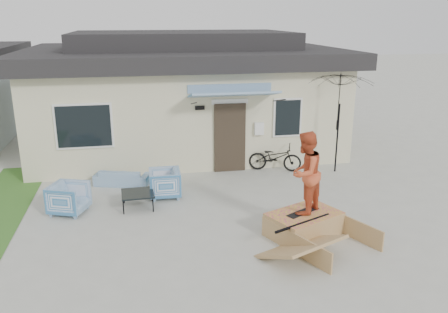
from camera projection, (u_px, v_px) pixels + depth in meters
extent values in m
plane|color=#A9AA9E|center=(226.00, 240.00, 9.76)|extent=(90.00, 90.00, 0.00)
cube|color=beige|center=(184.00, 103.00, 16.83)|extent=(10.00, 7.00, 3.00)
cube|color=black|center=(182.00, 55.00, 16.32)|extent=(10.80, 7.80, 0.50)
cube|color=black|center=(182.00, 39.00, 16.15)|extent=(7.50, 4.50, 0.60)
cube|color=#32281D|center=(230.00, 138.00, 13.82)|extent=(0.95, 0.08, 2.10)
cube|color=white|center=(84.00, 126.00, 12.90)|extent=(1.60, 0.06, 1.30)
cube|color=white|center=(287.00, 117.00, 14.00)|extent=(0.90, 0.06, 1.20)
cube|color=teal|center=(234.00, 94.00, 12.93)|extent=(2.50, 1.09, 0.29)
imported|color=teal|center=(122.00, 174.00, 12.89)|extent=(1.59, 0.88, 0.60)
imported|color=teal|center=(69.00, 197.00, 10.99)|extent=(0.99, 1.02, 0.82)
imported|color=teal|center=(165.00, 182.00, 11.98)|extent=(0.76, 0.81, 0.82)
cube|color=black|center=(138.00, 200.00, 11.37)|extent=(0.82, 0.82, 0.39)
imported|color=black|center=(275.00, 154.00, 14.01)|extent=(1.71, 1.10, 1.03)
cylinder|color=black|center=(337.00, 138.00, 13.77)|extent=(0.05, 0.05, 2.10)
imported|color=black|center=(339.00, 115.00, 13.57)|extent=(2.19, 2.08, 0.90)
cube|color=black|center=(303.00, 211.00, 9.89)|extent=(0.85, 0.60, 0.05)
imported|color=#CF542E|center=(305.00, 171.00, 9.62)|extent=(1.10, 1.09, 1.78)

